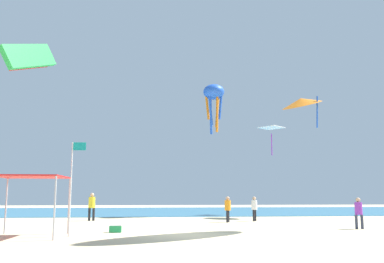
{
  "coord_description": "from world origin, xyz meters",
  "views": [
    {
      "loc": [
        -1.65,
        -18.89,
        1.74
      ],
      "look_at": [
        1.25,
        10.56,
        6.24
      ],
      "focal_mm": 39.18,
      "sensor_mm": 36.0,
      "label": 1
    }
  ],
  "objects_px": {
    "canopy_tent": "(30,179)",
    "cooler_box": "(115,229)",
    "person_leftmost": "(92,204)",
    "banner_flag": "(73,180)",
    "kite_diamond_white": "(271,129)",
    "person_central": "(254,207)",
    "person_rightmost": "(359,211)",
    "kite_parafoil_green": "(29,57)",
    "kite_octopus_blue": "(214,94)",
    "person_near_tent": "(228,207)",
    "kite_delta_orange": "(301,102)"
  },
  "relations": [
    {
      "from": "canopy_tent",
      "to": "person_near_tent",
      "type": "xyz_separation_m",
      "value": [
        10.14,
        8.65,
        -1.44
      ]
    },
    {
      "from": "person_near_tent",
      "to": "person_leftmost",
      "type": "height_order",
      "value": "person_leftmost"
    },
    {
      "from": "person_rightmost",
      "to": "cooler_box",
      "type": "bearing_deg",
      "value": 13.76
    },
    {
      "from": "kite_parafoil_green",
      "to": "kite_diamond_white",
      "type": "relative_size",
      "value": 1.84
    },
    {
      "from": "kite_parafoil_green",
      "to": "kite_octopus_blue",
      "type": "bearing_deg",
      "value": 138.83
    },
    {
      "from": "person_central",
      "to": "cooler_box",
      "type": "bearing_deg",
      "value": -13.25
    },
    {
      "from": "cooler_box",
      "to": "kite_octopus_blue",
      "type": "relative_size",
      "value": 0.13
    },
    {
      "from": "person_leftmost",
      "to": "kite_octopus_blue",
      "type": "distance_m",
      "value": 14.22
    },
    {
      "from": "person_leftmost",
      "to": "kite_delta_orange",
      "type": "xyz_separation_m",
      "value": [
        16.35,
        3.09,
        8.27
      ]
    },
    {
      "from": "kite_octopus_blue",
      "to": "cooler_box",
      "type": "bearing_deg",
      "value": -106.0
    },
    {
      "from": "cooler_box",
      "to": "kite_parafoil_green",
      "type": "xyz_separation_m",
      "value": [
        -6.4,
        6.84,
        10.53
      ]
    },
    {
      "from": "person_near_tent",
      "to": "cooler_box",
      "type": "xyz_separation_m",
      "value": [
        -6.62,
        -6.83,
        -0.8
      ]
    },
    {
      "from": "person_central",
      "to": "cooler_box",
      "type": "xyz_separation_m",
      "value": [
        -8.64,
        -7.85,
        -0.79
      ]
    },
    {
      "from": "cooler_box",
      "to": "kite_diamond_white",
      "type": "bearing_deg",
      "value": 53.23
    },
    {
      "from": "person_rightmost",
      "to": "canopy_tent",
      "type": "bearing_deg",
      "value": 19.42
    },
    {
      "from": "kite_octopus_blue",
      "to": "person_leftmost",
      "type": "bearing_deg",
      "value": -140.9
    },
    {
      "from": "canopy_tent",
      "to": "cooler_box",
      "type": "height_order",
      "value": "canopy_tent"
    },
    {
      "from": "kite_delta_orange",
      "to": "banner_flag",
      "type": "bearing_deg",
      "value": 95.35
    },
    {
      "from": "cooler_box",
      "to": "kite_parafoil_green",
      "type": "bearing_deg",
      "value": 133.1
    },
    {
      "from": "canopy_tent",
      "to": "banner_flag",
      "type": "distance_m",
      "value": 1.77
    },
    {
      "from": "canopy_tent",
      "to": "kite_parafoil_green",
      "type": "xyz_separation_m",
      "value": [
        -2.88,
        8.66,
        8.29
      ]
    },
    {
      "from": "person_rightmost",
      "to": "kite_diamond_white",
      "type": "bearing_deg",
      "value": -80.77
    },
    {
      "from": "banner_flag",
      "to": "cooler_box",
      "type": "height_order",
      "value": "banner_flag"
    },
    {
      "from": "canopy_tent",
      "to": "person_near_tent",
      "type": "distance_m",
      "value": 13.4
    },
    {
      "from": "cooler_box",
      "to": "kite_diamond_white",
      "type": "xyz_separation_m",
      "value": [
        12.66,
        16.95,
        7.6
      ]
    },
    {
      "from": "person_near_tent",
      "to": "person_rightmost",
      "type": "xyz_separation_m",
      "value": [
        5.79,
        -6.04,
        -0.03
      ]
    },
    {
      "from": "person_central",
      "to": "person_rightmost",
      "type": "height_order",
      "value": "person_central"
    },
    {
      "from": "banner_flag",
      "to": "canopy_tent",
      "type": "bearing_deg",
      "value": -177.91
    },
    {
      "from": "person_leftmost",
      "to": "cooler_box",
      "type": "xyz_separation_m",
      "value": [
        2.39,
        -9.36,
        -0.94
      ]
    },
    {
      "from": "person_rightmost",
      "to": "banner_flag",
      "type": "height_order",
      "value": "banner_flag"
    },
    {
      "from": "person_leftmost",
      "to": "kite_diamond_white",
      "type": "bearing_deg",
      "value": -127.21
    },
    {
      "from": "person_central",
      "to": "person_leftmost",
      "type": "bearing_deg",
      "value": -63.29
    },
    {
      "from": "person_leftmost",
      "to": "banner_flag",
      "type": "bearing_deg",
      "value": 119.36
    },
    {
      "from": "person_near_tent",
      "to": "kite_diamond_white",
      "type": "distance_m",
      "value": 13.61
    },
    {
      "from": "banner_flag",
      "to": "cooler_box",
      "type": "distance_m",
      "value": 3.33
    },
    {
      "from": "person_leftmost",
      "to": "banner_flag",
      "type": "xyz_separation_m",
      "value": [
        0.64,
        -11.11,
        1.29
      ]
    },
    {
      "from": "person_central",
      "to": "cooler_box",
      "type": "distance_m",
      "value": 11.7
    },
    {
      "from": "person_near_tent",
      "to": "person_central",
      "type": "relative_size",
      "value": 1.01
    },
    {
      "from": "person_leftmost",
      "to": "kite_delta_orange",
      "type": "relative_size",
      "value": 0.41
    },
    {
      "from": "kite_delta_orange",
      "to": "person_rightmost",
      "type": "bearing_deg",
      "value": 135.69
    },
    {
      "from": "canopy_tent",
      "to": "kite_diamond_white",
      "type": "xyz_separation_m",
      "value": [
        16.18,
        18.77,
        5.37
      ]
    },
    {
      "from": "canopy_tent",
      "to": "kite_parafoil_green",
      "type": "relative_size",
      "value": 0.6
    },
    {
      "from": "person_leftmost",
      "to": "person_rightmost",
      "type": "bearing_deg",
      "value": 175.97
    },
    {
      "from": "canopy_tent",
      "to": "person_rightmost",
      "type": "distance_m",
      "value": 16.21
    },
    {
      "from": "banner_flag",
      "to": "kite_parafoil_green",
      "type": "distance_m",
      "value": 12.82
    },
    {
      "from": "person_rightmost",
      "to": "person_leftmost",
      "type": "bearing_deg",
      "value": -19.94
    },
    {
      "from": "person_leftmost",
      "to": "cooler_box",
      "type": "bearing_deg",
      "value": 130.38
    },
    {
      "from": "canopy_tent",
      "to": "person_rightmost",
      "type": "height_order",
      "value": "canopy_tent"
    },
    {
      "from": "person_central",
      "to": "person_near_tent",
      "type": "bearing_deg",
      "value": -28.51
    },
    {
      "from": "banner_flag",
      "to": "person_central",
      "type": "bearing_deg",
      "value": 42.77
    }
  ]
}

